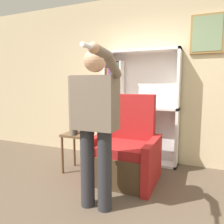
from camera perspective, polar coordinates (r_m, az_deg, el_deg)
The scene contains 6 objects.
wall_back at distance 3.78m, azimuth 11.59°, elevation 8.33°, with size 8.00×0.11×2.80m.
bookcase at distance 3.75m, azimuth 4.93°, elevation 0.52°, with size 1.26×0.28×1.88m.
armchair at distance 3.11m, azimuth 3.73°, elevation -10.70°, with size 0.87×0.81×1.18m.
person_standing at distance 2.25m, azimuth -4.52°, elevation -1.97°, with size 0.60×0.78×1.67m.
side_table at distance 3.38m, azimuth -9.02°, elevation -7.50°, with size 0.38×0.38×0.59m.
table_lamp at distance 3.29m, azimuth -9.17°, elevation -0.20°, with size 0.22×0.22×0.41m.
Camera 1 is at (0.75, -1.67, 1.33)m, focal length 35.00 mm.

